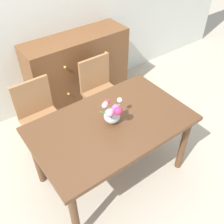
{
  "coord_description": "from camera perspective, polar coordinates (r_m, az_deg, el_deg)",
  "views": [
    {
      "loc": [
        -1.03,
        -1.39,
        2.42
      ],
      "look_at": [
        0.01,
        0.01,
        0.89
      ],
      "focal_mm": 41.51,
      "sensor_mm": 36.0,
      "label": 1
    }
  ],
  "objects": [
    {
      "name": "ground_plane",
      "position": [
        2.98,
        -0.05,
        -13.14
      ],
      "size": [
        12.0,
        12.0,
        0.0
      ],
      "primitive_type": "plane",
      "color": "#B7AD99"
    },
    {
      "name": "back_wall",
      "position": [
        3.32,
        -18.03,
        21.62
      ],
      "size": [
        7.0,
        0.1,
        2.8
      ],
      "primitive_type": "cube",
      "color": "silver",
      "rests_on": "ground_plane"
    },
    {
      "name": "dining_table",
      "position": [
        2.46,
        -0.06,
        -4.02
      ],
      "size": [
        1.48,
        0.91,
        0.77
      ],
      "color": "brown",
      "rests_on": "ground_plane"
    },
    {
      "name": "chair_left",
      "position": [
        2.96,
        -15.73,
        -0.48
      ],
      "size": [
        0.42,
        0.42,
        0.9
      ],
      "rotation": [
        0.0,
        0.0,
        3.14
      ],
      "color": "#9E7047",
      "rests_on": "ground_plane"
    },
    {
      "name": "chair_right",
      "position": [
        3.23,
        -2.66,
        5.25
      ],
      "size": [
        0.42,
        0.42,
        0.9
      ],
      "rotation": [
        0.0,
        0.0,
        3.14
      ],
      "color": "#9E7047",
      "rests_on": "ground_plane"
    },
    {
      "name": "dresser",
      "position": [
        3.63,
        -7.4,
        9.01
      ],
      "size": [
        1.4,
        0.47,
        1.0
      ],
      "color": "brown",
      "rests_on": "ground_plane"
    },
    {
      "name": "flower_vase",
      "position": [
        2.31,
        0.04,
        -0.33
      ],
      "size": [
        0.25,
        0.21,
        0.25
      ],
      "color": "silver",
      "rests_on": "dining_table"
    }
  ]
}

